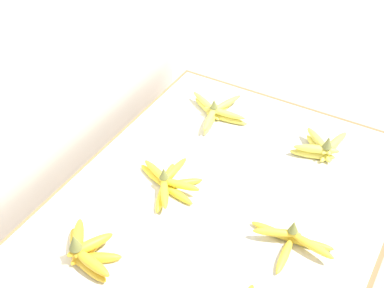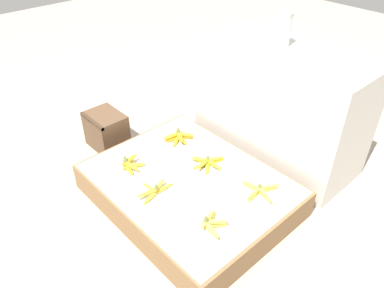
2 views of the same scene
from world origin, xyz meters
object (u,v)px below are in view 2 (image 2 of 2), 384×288
(banana_bunch_middle_left, at_px, (179,137))
(banana_bunch_middle_midleft, at_px, (208,162))
(banana_bunch_front_midleft, at_px, (154,190))
(foam_tray_white, at_px, (326,65))
(banana_bunch_front_midright, at_px, (211,224))
(glass_jar, at_px, (283,29))
(banana_bunch_middle_midright, at_px, (260,190))
(wooden_crate, at_px, (106,130))
(banana_bunch_front_left, at_px, (129,164))

(banana_bunch_middle_left, height_order, banana_bunch_middle_midleft, banana_bunch_middle_left)
(banana_bunch_front_midleft, relative_size, banana_bunch_middle_midleft, 1.07)
(foam_tray_white, bearing_deg, banana_bunch_front_midright, -88.39)
(glass_jar, bearing_deg, banana_bunch_middle_midleft, -88.77)
(banana_bunch_front_midleft, distance_m, banana_bunch_middle_midright, 0.63)
(banana_bunch_middle_left, xyz_separation_m, banana_bunch_middle_midright, (0.74, -0.00, -0.01))
(banana_bunch_front_midright, distance_m, glass_jar, 1.31)
(banana_bunch_middle_midleft, xyz_separation_m, banana_bunch_middle_midright, (0.40, 0.04, -0.00))
(wooden_crate, bearing_deg, banana_bunch_middle_midright, 12.12)
(banana_bunch_middle_midleft, relative_size, foam_tray_white, 0.97)
(banana_bunch_middle_midleft, distance_m, foam_tray_white, 0.93)
(banana_bunch_front_midleft, height_order, foam_tray_white, foam_tray_white)
(banana_bunch_middle_left, distance_m, glass_jar, 1.00)
(banana_bunch_front_midright, distance_m, banana_bunch_middle_left, 0.84)
(banana_bunch_front_midright, xyz_separation_m, glass_jar, (-0.41, 1.02, 0.72))
(banana_bunch_front_midleft, relative_size, glass_jar, 1.18)
(wooden_crate, bearing_deg, banana_bunch_front_midleft, -12.42)
(foam_tray_white, bearing_deg, glass_jar, 168.06)
(banana_bunch_middle_midright, bearing_deg, wooden_crate, -167.88)
(banana_bunch_front_midright, distance_m, banana_bunch_middle_midright, 0.40)
(wooden_crate, xyz_separation_m, glass_jar, (0.86, 0.89, 0.80))
(banana_bunch_front_left, xyz_separation_m, glass_jar, (0.31, 1.04, 0.72))
(glass_jar, bearing_deg, banana_bunch_front_left, -106.58)
(banana_bunch_front_midleft, height_order, banana_bunch_front_midright, banana_bunch_front_midright)
(banana_bunch_front_midleft, bearing_deg, banana_bunch_middle_midleft, 86.44)
(banana_bunch_middle_midleft, distance_m, banana_bunch_middle_midright, 0.40)
(banana_bunch_front_left, bearing_deg, banana_bunch_front_midleft, -5.68)
(banana_bunch_middle_midleft, xyz_separation_m, glass_jar, (-0.01, 0.66, 0.72))
(banana_bunch_middle_midleft, bearing_deg, banana_bunch_middle_left, 172.37)
(banana_bunch_middle_midright, bearing_deg, banana_bunch_front_midleft, -132.76)
(banana_bunch_front_midleft, xyz_separation_m, banana_bunch_middle_left, (-0.32, 0.46, 0.01))
(banana_bunch_front_left, distance_m, foam_tray_white, 1.34)
(banana_bunch_middle_midright, xyz_separation_m, glass_jar, (-0.41, 0.61, 0.72))
(banana_bunch_middle_left, xyz_separation_m, banana_bunch_middle_midleft, (0.34, -0.05, -0.01))
(banana_bunch_front_left, relative_size, banana_bunch_front_midright, 1.06)
(wooden_crate, bearing_deg, foam_tray_white, 33.05)
(banana_bunch_front_left, xyz_separation_m, foam_tray_white, (0.69, 0.96, 0.62))
(banana_bunch_front_midleft, bearing_deg, banana_bunch_front_left, 174.32)
(banana_bunch_middle_left, xyz_separation_m, foam_tray_white, (0.71, 0.53, 0.62))
(wooden_crate, height_order, banana_bunch_middle_midright, wooden_crate)
(wooden_crate, bearing_deg, banana_bunch_front_midright, -5.80)
(banana_bunch_front_midright, distance_m, foam_tray_white, 1.12)
(banana_bunch_middle_left, relative_size, foam_tray_white, 0.88)
(wooden_crate, height_order, banana_bunch_front_midright, banana_bunch_front_midright)
(banana_bunch_middle_midright, distance_m, foam_tray_white, 0.82)
(wooden_crate, relative_size, banana_bunch_front_midright, 1.75)
(banana_bunch_middle_midright, xyz_separation_m, foam_tray_white, (-0.03, 0.53, 0.62))
(wooden_crate, distance_m, banana_bunch_middle_left, 0.60)
(wooden_crate, distance_m, foam_tray_white, 1.64)
(banana_bunch_middle_left, distance_m, banana_bunch_middle_midright, 0.74)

